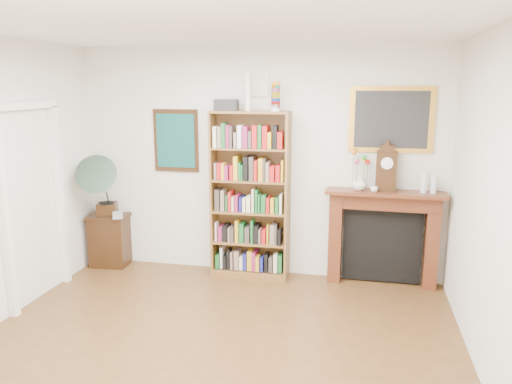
% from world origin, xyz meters
% --- Properties ---
extents(room, '(4.51, 5.01, 2.81)m').
position_xyz_m(room, '(0.00, 0.00, 1.40)').
color(room, '#4C3117').
rests_on(room, ground).
extents(door_casing, '(0.08, 1.02, 2.17)m').
position_xyz_m(door_casing, '(-2.21, 1.20, 1.26)').
color(door_casing, white).
rests_on(door_casing, left_wall).
extents(teal_poster, '(0.58, 0.04, 0.78)m').
position_xyz_m(teal_poster, '(-1.05, 2.48, 1.65)').
color(teal_poster, black).
rests_on(teal_poster, back_wall).
extents(small_picture, '(0.26, 0.04, 0.30)m').
position_xyz_m(small_picture, '(0.00, 2.48, 2.35)').
color(small_picture, white).
rests_on(small_picture, back_wall).
extents(gilt_painting, '(0.95, 0.04, 0.75)m').
position_xyz_m(gilt_painting, '(1.55, 2.48, 1.95)').
color(gilt_painting, gold).
rests_on(gilt_painting, back_wall).
extents(bookshelf, '(0.94, 0.35, 2.35)m').
position_xyz_m(bookshelf, '(-0.06, 2.31, 1.14)').
color(bookshelf, brown).
rests_on(bookshelf, floor).
extents(side_cabinet, '(0.53, 0.41, 0.69)m').
position_xyz_m(side_cabinet, '(-1.95, 2.30, 0.34)').
color(side_cabinet, black).
rests_on(side_cabinet, floor).
extents(fireplace, '(1.36, 0.36, 1.14)m').
position_xyz_m(fireplace, '(1.52, 2.40, 0.67)').
color(fireplace, '#451F10').
rests_on(fireplace, floor).
extents(gramophone, '(0.68, 0.75, 0.81)m').
position_xyz_m(gramophone, '(-1.96, 2.17, 1.14)').
color(gramophone, black).
rests_on(gramophone, side_cabinet).
extents(cd_stack, '(0.16, 0.16, 0.08)m').
position_xyz_m(cd_stack, '(-1.75, 2.17, 0.73)').
color(cd_stack, '#B4B3C0').
rests_on(cd_stack, side_cabinet).
extents(mantel_clock, '(0.24, 0.14, 0.53)m').
position_xyz_m(mantel_clock, '(1.52, 2.35, 1.40)').
color(mantel_clock, black).
rests_on(mantel_clock, fireplace).
extents(flower_vase, '(0.19, 0.19, 0.17)m').
position_xyz_m(flower_vase, '(1.23, 2.35, 1.23)').
color(flower_vase, silver).
rests_on(flower_vase, fireplace).
extents(teacup, '(0.12, 0.12, 0.07)m').
position_xyz_m(teacup, '(1.39, 2.28, 1.18)').
color(teacup, silver).
rests_on(teacup, fireplace).
extents(bottle_left, '(0.07, 0.07, 0.24)m').
position_xyz_m(bottle_left, '(1.94, 2.35, 1.26)').
color(bottle_left, silver).
rests_on(bottle_left, fireplace).
extents(bottle_right, '(0.06, 0.06, 0.20)m').
position_xyz_m(bottle_right, '(2.04, 2.35, 1.24)').
color(bottle_right, silver).
rests_on(bottle_right, fireplace).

